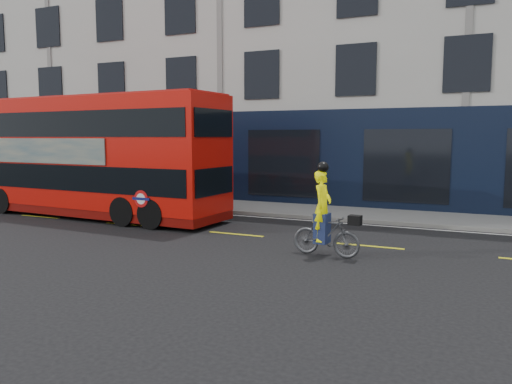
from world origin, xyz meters
The scene contains 8 objects.
ground centered at (0.00, 0.00, 0.00)m, with size 120.00×120.00×0.00m, color black.
pavement centered at (0.00, 6.50, 0.06)m, with size 60.00×3.00×0.12m, color gray.
kerb centered at (0.00, 5.00, 0.07)m, with size 60.00×0.12×0.13m, color gray.
building_terrace centered at (0.00, 12.94, 7.49)m, with size 50.00×10.07×15.00m.
road_edge_line centered at (0.00, 4.70, 0.00)m, with size 58.00×0.10×0.01m, color silver.
lane_dashes centered at (0.00, 1.50, 0.00)m, with size 58.00×0.12×0.01m, color gold, non-canonical shape.
bus centered at (-2.37, 2.43, 2.21)m, with size 10.83×3.01×4.32m.
cyclist centered at (7.20, -0.03, 0.78)m, with size 1.75×0.67×2.32m.
Camera 1 is at (10.60, -11.67, 2.92)m, focal length 35.00 mm.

